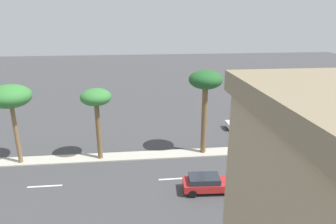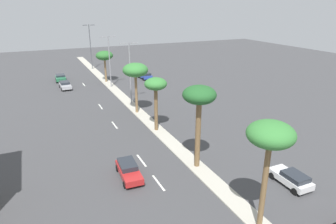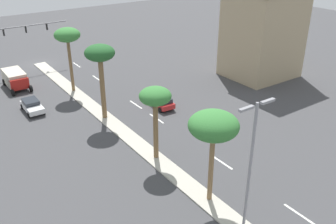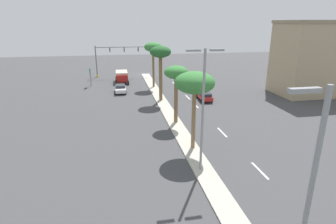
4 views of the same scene
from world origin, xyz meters
name	(u,v)px [view 1 (image 1 of 4)]	position (x,y,z in m)	size (l,w,h in m)	color
ground_plane	(64,160)	(0.00, 37.44, 0.00)	(160.00, 160.00, 0.00)	#424244
lane_stripe_center	(227,176)	(-4.68, 22.51, 0.01)	(0.20, 2.80, 0.01)	silver
lane_stripe_outboard	(175,179)	(-4.68, 27.14, 0.01)	(0.20, 2.80, 0.01)	silver
lane_stripe_leading	(45,186)	(-4.68, 38.00, 0.01)	(0.20, 2.80, 0.01)	silver
directional_road_sign	(273,96)	(11.75, 11.02, 2.57)	(0.10, 1.51, 3.56)	gray
palm_tree_leading	(302,81)	(-0.11, 14.03, 7.34)	(3.26, 3.26, 8.34)	brown
palm_tree_front	(205,84)	(0.05, 23.63, 7.26)	(3.23, 3.23, 8.42)	brown
palm_tree_center	(96,100)	(-0.16, 33.92, 6.02)	(2.85, 2.85, 6.96)	brown
palm_tree_near	(10,97)	(-0.27, 41.36, 6.52)	(3.72, 3.72, 7.53)	olive
sedan_white_mid	(243,123)	(6.23, 17.14, 0.72)	(1.91, 3.98, 1.34)	silver
sedan_red_center	(209,183)	(-6.85, 24.69, 0.74)	(2.05, 4.48, 1.37)	red
box_truck	(312,118)	(5.75, 8.54, 1.27)	(2.60, 5.68, 2.25)	#B21E19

